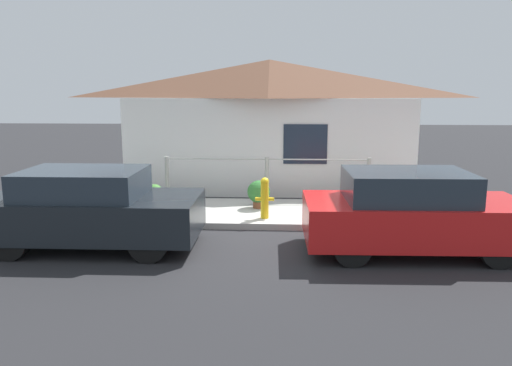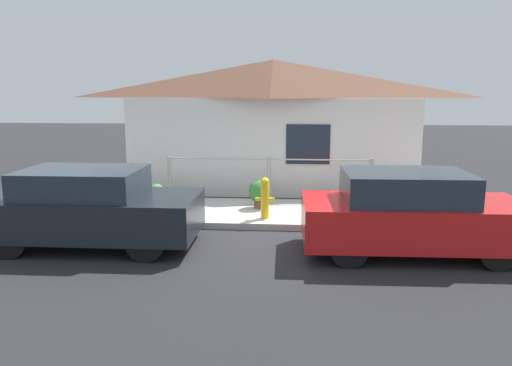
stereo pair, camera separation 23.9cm
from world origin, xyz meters
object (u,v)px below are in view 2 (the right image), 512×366
car_left (90,208)px  potted_plant_corner (366,193)px  potted_plant_by_fence (157,194)px  car_right (411,214)px  potted_plant_near_hydrant (260,193)px  fire_hydrant (265,197)px

car_left → potted_plant_corner: bearing=29.6°
potted_plant_by_fence → potted_plant_corner: bearing=4.4°
car_right → potted_plant_by_fence: bearing=151.3°
car_left → potted_plant_near_hydrant: size_ratio=5.96×
car_right → potted_plant_corner: size_ratio=6.87×
car_left → potted_plant_by_fence: bearing=80.2°
fire_hydrant → potted_plant_corner: (2.25, 1.35, -0.15)m
fire_hydrant → potted_plant_near_hydrant: (-0.17, 0.89, -0.10)m
car_left → car_right: (5.54, -0.00, 0.00)m
fire_hydrant → potted_plant_by_fence: fire_hydrant is taller
car_right → potted_plant_corner: (-0.31, 3.03, -0.28)m
potted_plant_corner → potted_plant_by_fence: bearing=-175.6°
car_right → fire_hydrant: bearing=145.5°
car_right → potted_plant_near_hydrant: 3.75m
car_right → potted_plant_near_hydrant: (-2.72, 2.57, -0.22)m
potted_plant_by_fence → potted_plant_corner: 4.80m
car_left → potted_plant_corner: (5.23, 3.03, -0.28)m
potted_plant_corner → car_right: bearing=-84.2°
fire_hydrant → potted_plant_near_hydrant: fire_hydrant is taller
potted_plant_near_hydrant → potted_plant_by_fence: 2.38m
car_right → potted_plant_near_hydrant: car_right is taller
fire_hydrant → potted_plant_corner: size_ratio=1.58×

